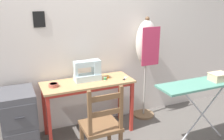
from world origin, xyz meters
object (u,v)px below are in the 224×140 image
Objects in this scene: fabric_bowl at (54,85)px; sewing_machine at (89,71)px; scissors at (125,79)px; thread_spool_near_machine at (105,79)px; wooden_chair at (101,126)px; ironing_board at (206,86)px; filing_cabinet at (20,121)px; thread_spool_mid_table at (108,77)px; storage_box at (219,77)px; dress_form at (146,48)px.

sewing_machine is at bearing 6.87° from fabric_bowl.
scissors is 0.26m from thread_spool_near_machine.
sewing_machine is 0.38× the size of wooden_chair.
fabric_bowl is 0.13× the size of wooden_chair.
filing_cabinet is at bearing 160.10° from ironing_board.
thread_spool_mid_table is 1.21m from ironing_board.
filing_cabinet is at bearing -179.37° from thread_spool_near_machine.
sewing_machine is 1.01m from filing_cabinet.
sewing_machine is at bearing 172.29° from thread_spool_mid_table.
sewing_machine is 0.47× the size of filing_cabinet.
storage_box is (0.88, -0.71, 0.13)m from scissors.
thread_spool_near_machine is at bearing 145.68° from storage_box.
thread_spool_near_machine is 1.38m from storage_box.
thread_spool_mid_table is 1.35m from storage_box.
thread_spool_mid_table is (0.71, 0.02, -0.00)m from fabric_bowl.
storage_box is (1.41, -0.19, 0.43)m from wooden_chair.
thread_spool_near_machine is at bearing -167.34° from dress_form.
thread_spool_mid_table reaches higher than thread_spool_near_machine.
fabric_bowl is at bearing 154.49° from ironing_board.
dress_form reaches higher than wooden_chair.
fabric_bowl is 0.08× the size of dress_form.
dress_form is at bearing 12.66° from thread_spool_near_machine.
filing_cabinet is 1.91m from dress_form.
filing_cabinet is 2.22m from ironing_board.
filing_cabinet is 2.39m from storage_box.
wooden_chair is 4.40× the size of storage_box.
scissors is 3.30× the size of thread_spool_near_machine.
fabric_bowl is at bearing 121.75° from wooden_chair.
dress_form is (0.69, 0.16, 0.31)m from thread_spool_near_machine.
fabric_bowl is at bearing 174.47° from scissors.
storage_box is at bearing -6.19° from ironing_board.
ironing_board is at bearing -41.18° from thread_spool_mid_table.
filing_cabinet is at bearing -175.67° from fabric_bowl.
dress_form is at bearing 5.73° from fabric_bowl.
storage_box is at bearing -23.92° from fabric_bowl.
thread_spool_mid_table reaches higher than scissors.
storage_box is (1.08, -0.82, 0.11)m from thread_spool_mid_table.
scissors is 0.64× the size of storage_box.
wooden_chair reaches higher than ironing_board.
ironing_board reaches higher than thread_spool_mid_table.
filing_cabinet is (-0.89, -0.09, -0.48)m from sewing_machine.
scissors is at bearing -15.14° from thread_spool_near_machine.
ironing_board is at bearing -43.71° from scissors.
dress_form is at bearing 10.14° from thread_spool_mid_table.
scissors is 0.18× the size of filing_cabinet.
sewing_machine is at bearing 162.08° from scissors.
fabric_bowl is 0.56× the size of storage_box.
thread_spool_mid_table is at bearing 150.30° from scissors.
sewing_machine reaches higher than filing_cabinet.
ironing_board reaches higher than scissors.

